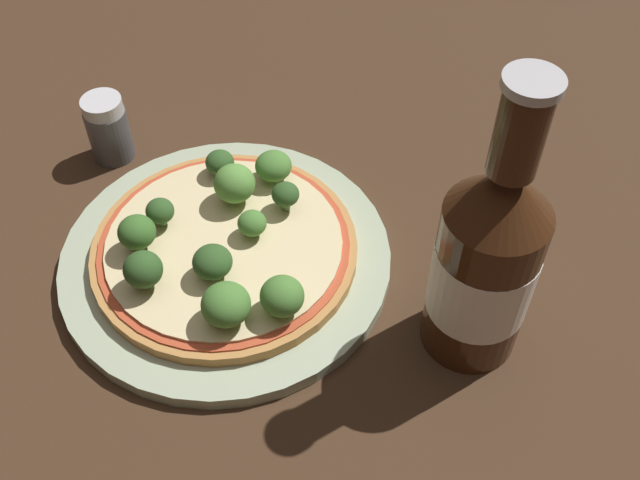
{
  "coord_description": "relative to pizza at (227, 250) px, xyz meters",
  "views": [
    {
      "loc": [
        0.32,
        -0.23,
        0.46
      ],
      "look_at": [
        0.07,
        0.01,
        0.06
      ],
      "focal_mm": 42.0,
      "sensor_mm": 36.0,
      "label": 1
    }
  ],
  "objects": [
    {
      "name": "broccoli_floret_7",
      "position": [
        0.01,
        0.06,
        0.02
      ],
      "size": [
        0.02,
        0.02,
        0.03
      ],
      "color": "#6B8E51",
      "rests_on": "pizza"
    },
    {
      "name": "beer_bottle",
      "position": [
        0.17,
        0.08,
        0.07
      ],
      "size": [
        0.07,
        0.07,
        0.23
      ],
      "color": "#381E0F",
      "rests_on": "ground_plane"
    },
    {
      "name": "broccoli_floret_6",
      "position": [
        -0.01,
        -0.07,
        0.03
      ],
      "size": [
        0.03,
        0.03,
        0.03
      ],
      "color": "#6B8E51",
      "rests_on": "pizza"
    },
    {
      "name": "broccoli_floret_10",
      "position": [
        -0.06,
        0.05,
        0.02
      ],
      "size": [
        0.02,
        0.02,
        0.02
      ],
      "color": "#6B8E51",
      "rests_on": "pizza"
    },
    {
      "name": "ground_plane",
      "position": [
        -0.0,
        0.02,
        -0.02
      ],
      "size": [
        3.0,
        3.0,
        0.0
      ],
      "primitive_type": "plane",
      "color": "#3D2819"
    },
    {
      "name": "broccoli_floret_5",
      "position": [
        0.02,
        -0.03,
        0.02
      ],
      "size": [
        0.03,
        0.03,
        0.03
      ],
      "color": "#6B8E51",
      "rests_on": "pizza"
    },
    {
      "name": "broccoli_floret_0",
      "position": [
        0.01,
        0.02,
        0.02
      ],
      "size": [
        0.02,
        0.02,
        0.02
      ],
      "color": "#6B8E51",
      "rests_on": "pizza"
    },
    {
      "name": "pepper_shaker",
      "position": [
        -0.17,
        0.01,
        0.01
      ],
      "size": [
        0.04,
        0.04,
        0.06
      ],
      "color": "#4C4C51",
      "rests_on": "ground_plane"
    },
    {
      "name": "broccoli_floret_2",
      "position": [
        -0.03,
        0.07,
        0.02
      ],
      "size": [
        0.03,
        0.03,
        0.03
      ],
      "color": "#6B8E51",
      "rests_on": "pizza"
    },
    {
      "name": "broccoli_floret_3",
      "position": [
        -0.03,
        0.04,
        0.03
      ],
      "size": [
        0.03,
        0.03,
        0.03
      ],
      "color": "#6B8E51",
      "rests_on": "pizza"
    },
    {
      "name": "broccoli_floret_4",
      "position": [
        0.05,
        -0.04,
        0.02
      ],
      "size": [
        0.03,
        0.03,
        0.03
      ],
      "color": "#6B8E51",
      "rests_on": "pizza"
    },
    {
      "name": "broccoli_floret_1",
      "position": [
        -0.04,
        -0.05,
        0.03
      ],
      "size": [
        0.03,
        0.03,
        0.03
      ],
      "color": "#6B8E51",
      "rests_on": "pizza"
    },
    {
      "name": "pizza",
      "position": [
        0.0,
        0.0,
        0.0
      ],
      "size": [
        0.21,
        0.21,
        0.01
      ],
      "color": "#B77F42",
      "rests_on": "plate"
    },
    {
      "name": "broccoli_floret_9",
      "position": [
        0.08,
        -0.01,
        0.02
      ],
      "size": [
        0.03,
        0.03,
        0.03
      ],
      "color": "#6B8E51",
      "rests_on": "pizza"
    },
    {
      "name": "broccoli_floret_8",
      "position": [
        -0.05,
        -0.02,
        0.02
      ],
      "size": [
        0.02,
        0.02,
        0.02
      ],
      "color": "#6B8E51",
      "rests_on": "pizza"
    },
    {
      "name": "plate",
      "position": [
        -0.0,
        0.0,
        -0.01
      ],
      "size": [
        0.26,
        0.26,
        0.01
      ],
      "color": "#A3B293",
      "rests_on": "ground_plane"
    }
  ]
}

